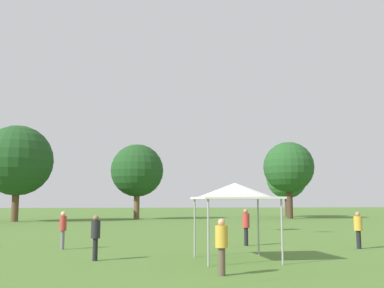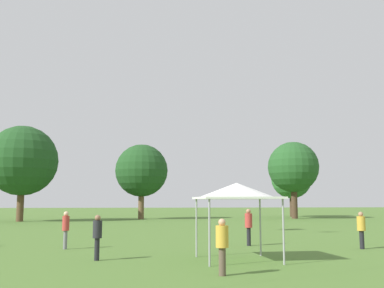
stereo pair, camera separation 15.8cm
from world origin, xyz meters
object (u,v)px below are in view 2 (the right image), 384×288
at_px(person_standing_1, 66,226).
at_px(person_standing_6, 361,227).
at_px(distant_tree_0, 293,167).
at_px(person_standing_7, 222,242).
at_px(canopy_tent, 237,191).
at_px(person_standing_5, 97,233).
at_px(distant_tree_1, 22,161).
at_px(distant_tree_2, 291,178).
at_px(distant_tree_3, 142,171).
at_px(person_standing_4, 249,224).

relative_size(person_standing_1, person_standing_6, 1.01).
xyz_separation_m(person_standing_1, distant_tree_0, (23.11, 33.81, 5.47)).
relative_size(person_standing_7, canopy_tent, 0.55).
height_order(person_standing_6, person_standing_7, person_standing_6).
bearing_deg(distant_tree_0, person_standing_5, -119.26).
distance_m(person_standing_7, distant_tree_1, 41.28).
bearing_deg(distant_tree_2, canopy_tent, -111.80).
distance_m(distant_tree_1, distant_tree_2, 36.21).
bearing_deg(canopy_tent, person_standing_6, 26.42).
bearing_deg(distant_tree_2, distant_tree_1, -162.85).
relative_size(canopy_tent, distant_tree_2, 0.37).
distance_m(person_standing_1, canopy_tent, 8.68).
xyz_separation_m(person_standing_1, distant_tree_3, (3.76, 34.66, 4.94)).
distance_m(person_standing_4, distant_tree_1, 34.89).
bearing_deg(person_standing_1, person_standing_5, -176.67).
relative_size(person_standing_1, person_standing_7, 1.03).
height_order(distant_tree_0, distant_tree_2, distant_tree_0).
bearing_deg(distant_tree_0, person_standing_7, -112.38).
bearing_deg(distant_tree_2, person_standing_7, -111.68).
bearing_deg(distant_tree_0, distant_tree_1, -172.91).
relative_size(person_standing_5, distant_tree_0, 0.17).
xyz_separation_m(person_standing_1, person_standing_4, (8.82, 0.55, 0.04)).
xyz_separation_m(person_standing_7, distant_tree_3, (-2.06, 42.84, 4.99)).
xyz_separation_m(person_standing_7, distant_tree_2, (19.32, 48.60, 4.44)).
height_order(person_standing_1, person_standing_5, person_standing_1).
relative_size(distant_tree_0, distant_tree_1, 0.93).
relative_size(person_standing_5, canopy_tent, 0.55).
bearing_deg(distant_tree_1, distant_tree_2, 17.15).
distance_m(person_standing_6, distant_tree_3, 37.89).
bearing_deg(canopy_tent, person_standing_5, 172.85).
height_order(person_standing_5, person_standing_6, person_standing_6).
bearing_deg(person_standing_1, person_standing_7, -164.40).
xyz_separation_m(person_standing_6, distant_tree_2, (11.49, 42.01, 4.42)).
distance_m(person_standing_5, person_standing_6, 12.14).
relative_size(person_standing_7, distant_tree_3, 0.18).
bearing_deg(distant_tree_0, person_standing_4, -113.26).
bearing_deg(person_standing_1, person_standing_4, -106.27).
bearing_deg(person_standing_5, distant_tree_3, 119.79).
height_order(person_standing_7, distant_tree_2, distant_tree_2).
relative_size(person_standing_4, distant_tree_1, 0.17).
bearing_deg(distant_tree_2, distant_tree_0, -107.04).
relative_size(person_standing_1, person_standing_5, 1.03).
height_order(person_standing_5, person_standing_7, person_standing_5).
relative_size(person_standing_4, person_standing_5, 1.08).
height_order(person_standing_1, distant_tree_1, distant_tree_1).
xyz_separation_m(person_standing_4, distant_tree_2, (16.32, 39.88, 4.35)).
distance_m(distant_tree_0, distant_tree_2, 7.01).
xyz_separation_m(person_standing_6, canopy_tent, (-6.63, -3.30, 1.56)).
bearing_deg(distant_tree_1, distant_tree_0, 7.09).
xyz_separation_m(person_standing_1, person_standing_7, (5.82, -8.17, -0.05)).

